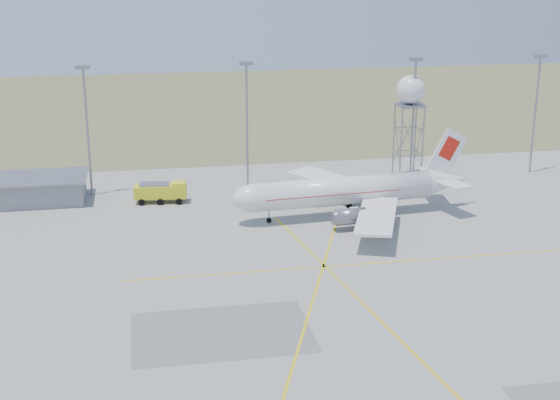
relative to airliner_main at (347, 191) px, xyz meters
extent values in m
plane|color=#9C9D97|center=(-2.10, -48.55, -3.74)|extent=(400.00, 400.00, 0.00)
cube|color=#5D6538|center=(-2.10, 91.45, -3.73)|extent=(400.00, 120.00, 0.03)
cube|color=gray|center=(-47.10, 15.45, -1.94)|extent=(18.00, 9.00, 3.60)
cube|color=gray|center=(-47.10, 15.45, 0.01)|extent=(19.00, 10.00, 0.30)
cylinder|color=gray|center=(-37.10, 17.45, 6.26)|extent=(0.36, 0.36, 20.00)
cube|color=gray|center=(-37.10, 17.45, 16.46)|extent=(2.20, 0.50, 0.60)
cylinder|color=gray|center=(-12.10, 17.45, 6.26)|extent=(0.36, 0.36, 20.00)
cube|color=gray|center=(-12.10, 17.45, 16.46)|extent=(2.20, 0.50, 0.60)
cylinder|color=gray|center=(15.90, 17.45, 6.26)|extent=(0.36, 0.36, 20.00)
cube|color=gray|center=(15.90, 17.45, 16.46)|extent=(2.20, 0.50, 0.60)
cylinder|color=gray|center=(37.90, 17.45, 6.26)|extent=(0.36, 0.36, 20.00)
cube|color=gray|center=(37.90, 17.45, 16.46)|extent=(2.20, 0.50, 0.60)
cylinder|color=silver|center=(-0.61, -0.05, 0.11)|extent=(26.58, 6.27, 4.05)
ellipsoid|color=silver|center=(-13.73, -1.17, 0.11)|extent=(6.80, 4.59, 4.05)
cube|color=black|center=(-14.95, -1.27, 0.71)|extent=(1.72, 2.35, 0.99)
cone|color=silver|center=(15.53, 1.32, 0.41)|extent=(6.40, 4.55, 4.05)
cube|color=silver|center=(15.53, 1.32, 4.66)|extent=(6.49, 0.85, 7.62)
cube|color=#B3160B|center=(15.74, 1.34, 5.37)|extent=(3.51, 0.64, 3.91)
cube|color=silver|center=(14.75, 4.51, 0.92)|extent=(3.70, 5.83, 0.18)
cube|color=silver|center=(15.30, -1.95, 0.92)|extent=(3.70, 5.83, 0.18)
cube|color=silver|center=(0.13, 9.16, -0.91)|extent=(12.49, 16.41, 0.36)
cube|color=silver|center=(1.67, -9.01, -0.91)|extent=(10.38, 16.87, 0.36)
cylinder|color=slate|center=(-2.12, 5.72, -1.82)|extent=(4.44, 2.68, 2.33)
cylinder|color=slate|center=(-1.13, -5.99, -1.82)|extent=(4.44, 2.68, 2.33)
cube|color=#B3160B|center=(-2.63, -0.22, 0.21)|extent=(20.53, 5.79, 0.12)
cylinder|color=black|center=(-11.72, -1.00, -3.29)|extent=(0.77, 0.77, 0.91)
cube|color=black|center=(1.40, 0.12, -3.29)|extent=(1.52, 6.14, 0.91)
cylinder|color=gray|center=(1.40, 0.12, -2.83)|extent=(0.26, 0.26, 1.82)
cylinder|color=gray|center=(13.75, 16.73, 2.52)|extent=(0.23, 0.23, 12.53)
cylinder|color=gray|center=(17.61, 16.73, 2.52)|extent=(0.23, 0.23, 12.53)
cylinder|color=gray|center=(17.61, 20.59, 2.52)|extent=(0.23, 0.23, 12.53)
cylinder|color=gray|center=(13.75, 20.59, 2.52)|extent=(0.23, 0.23, 12.53)
cube|color=gray|center=(15.68, 18.66, 8.78)|extent=(4.45, 4.45, 0.24)
sphere|color=silver|center=(15.68, 18.66, 11.29)|extent=(4.82, 4.82, 4.82)
cube|color=yellow|center=(-26.49, 11.45, -1.98)|extent=(8.20, 3.53, 1.94)
cube|color=yellow|center=(-23.68, 11.13, -1.18)|extent=(2.39, 2.70, 1.24)
cube|color=black|center=(-23.07, 11.06, -1.09)|extent=(0.35, 2.29, 0.88)
cube|color=gray|center=(-27.37, 11.55, -0.83)|extent=(4.63, 2.60, 0.35)
camera|label=1|loc=(-29.21, -104.47, 32.54)|focal=50.00mm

